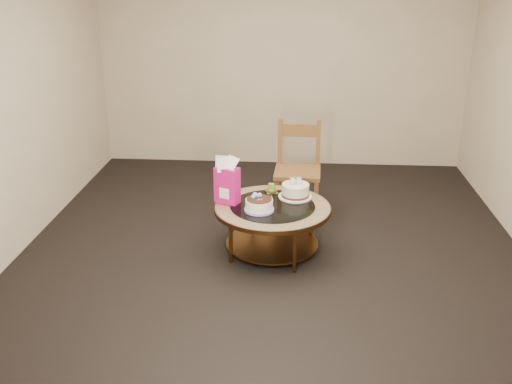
# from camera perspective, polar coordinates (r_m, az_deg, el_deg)

# --- Properties ---
(ground) EXTENTS (5.00, 5.00, 0.00)m
(ground) POSITION_cam_1_polar(r_m,az_deg,el_deg) (5.15, 1.61, -6.04)
(ground) COLOR black
(ground) RESTS_ON ground
(room_walls) EXTENTS (4.52, 5.02, 2.61)m
(room_walls) POSITION_cam_1_polar(r_m,az_deg,el_deg) (4.63, 1.81, 11.08)
(room_walls) COLOR beige
(room_walls) RESTS_ON ground
(coffee_table) EXTENTS (1.02, 1.02, 0.46)m
(coffee_table) POSITION_cam_1_polar(r_m,az_deg,el_deg) (4.98, 1.66, -2.19)
(coffee_table) COLOR #583719
(coffee_table) RESTS_ON ground
(decorated_cake) EXTENTS (0.25, 0.25, 0.15)m
(decorated_cake) POSITION_cam_1_polar(r_m,az_deg,el_deg) (4.83, 0.31, -1.33)
(decorated_cake) COLOR #B495D2
(decorated_cake) RESTS_ON coffee_table
(cream_cake) EXTENTS (0.30, 0.30, 0.19)m
(cream_cake) POSITION_cam_1_polar(r_m,az_deg,el_deg) (5.11, 3.96, 0.12)
(cream_cake) COLOR white
(cream_cake) RESTS_ON coffee_table
(gift_bag) EXTENTS (0.23, 0.20, 0.42)m
(gift_bag) POSITION_cam_1_polar(r_m,az_deg,el_deg) (4.94, -2.90, 1.17)
(gift_bag) COLOR #DD1472
(gift_bag) RESTS_ON coffee_table
(pillar_candle) EXTENTS (0.12, 0.12, 0.09)m
(pillar_candle) POSITION_cam_1_polar(r_m,az_deg,el_deg) (5.23, 1.56, 0.30)
(pillar_candle) COLOR #BFB44E
(pillar_candle) RESTS_ON coffee_table
(dining_chair) EXTENTS (0.47, 0.47, 0.97)m
(dining_chair) POSITION_cam_1_polar(r_m,az_deg,el_deg) (5.72, 4.20, 2.26)
(dining_chair) COLOR brown
(dining_chair) RESTS_ON ground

